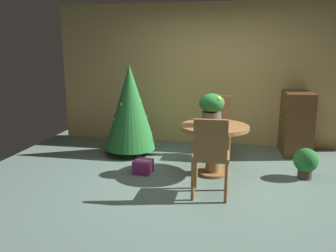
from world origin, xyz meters
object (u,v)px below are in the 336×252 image
holiday_tree (130,107)px  potted_plant (306,162)px  gift_box_purple (143,166)px  wooden_chair_far (217,123)px  round_dining_table (214,140)px  wooden_chair_near (211,153)px  flower_vase (212,107)px  wooden_cabinet (296,123)px

holiday_tree → potted_plant: 2.84m
holiday_tree → gift_box_purple: bearing=-63.2°
holiday_tree → wooden_chair_far: bearing=6.1°
round_dining_table → wooden_chair_near: bearing=-90.0°
flower_vase → wooden_cabinet: (1.38, 1.27, -0.43)m
round_dining_table → flower_vase: 0.46m
round_dining_table → gift_box_purple: round_dining_table is taller
wooden_chair_near → holiday_tree: (-1.44, 1.56, 0.26)m
flower_vase → holiday_tree: holiday_tree is taller
round_dining_table → holiday_tree: 1.64m
wooden_chair_near → wooden_chair_far: bearing=90.0°
flower_vase → gift_box_purple: size_ratio=1.60×
potted_plant → wooden_chair_far: bearing=146.4°
flower_vase → gift_box_purple: bearing=-170.6°
wooden_chair_far → gift_box_purple: wooden_chair_far is taller
round_dining_table → holiday_tree: size_ratio=0.63×
wooden_chair_near → wooden_cabinet: bearing=57.8°
flower_vase → wooden_chair_near: bearing=-87.0°
wooden_chair_far → holiday_tree: bearing=-173.9°
wooden_chair_near → potted_plant: bearing=34.8°
potted_plant → flower_vase: bearing=-178.6°
holiday_tree → gift_box_purple: size_ratio=5.52×
wooden_chair_near → potted_plant: wooden_chair_near is taller
gift_box_purple → holiday_tree: bearing=116.8°
round_dining_table → holiday_tree: bearing=153.5°
round_dining_table → wooden_cabinet: size_ratio=0.91×
flower_vase → wooden_chair_far: size_ratio=0.44×
flower_vase → potted_plant: 1.49m
holiday_tree → gift_box_purple: (0.44, -0.87, -0.73)m
wooden_chair_near → wooden_cabinet: wooden_cabinet is taller
gift_box_purple → wooden_chair_far: bearing=45.8°
gift_box_purple → potted_plant: bearing=4.8°
wooden_cabinet → round_dining_table: bearing=-136.4°
round_dining_table → wooden_chair_near: size_ratio=0.99×
wooden_cabinet → gift_box_purple: bearing=-148.5°
wooden_cabinet → flower_vase: bearing=-137.4°
flower_vase → potted_plant: (1.30, 0.03, -0.72)m
wooden_chair_near → wooden_chair_far: 1.71m
gift_box_purple → potted_plant: size_ratio=0.65×
flower_vase → gift_box_purple: flower_vase is taller
holiday_tree → wooden_cabinet: size_ratio=1.44×
gift_box_purple → wooden_cabinet: size_ratio=0.26×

